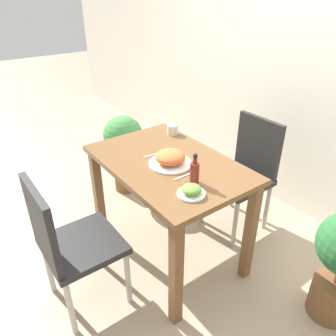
{
  "coord_description": "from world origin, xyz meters",
  "views": [
    {
      "loc": [
        1.47,
        -1.07,
        1.76
      ],
      "look_at": [
        0.0,
        0.0,
        0.72
      ],
      "focal_mm": 35.0,
      "sensor_mm": 36.0,
      "label": 1
    }
  ],
  "objects": [
    {
      "name": "ground_plane",
      "position": [
        0.0,
        0.0,
        0.0
      ],
      "size": [
        16.0,
        16.0,
        0.0
      ],
      "primitive_type": "plane",
      "color": "tan"
    },
    {
      "name": "potted_plant_left",
      "position": [
        -0.94,
        0.19,
        0.47
      ],
      "size": [
        0.35,
        0.35,
        0.74
      ],
      "color": "brown",
      "rests_on": "ground_plane"
    },
    {
      "name": "chair_far",
      "position": [
        0.05,
        0.7,
        0.5
      ],
      "size": [
        0.42,
        0.42,
        0.89
      ],
      "color": "black",
      "rests_on": "ground_plane"
    },
    {
      "name": "side_plate",
      "position": [
        0.38,
        -0.12,
        0.8
      ],
      "size": [
        0.15,
        0.15,
        0.06
      ],
      "color": "white",
      "rests_on": "dining_table"
    },
    {
      "name": "fork_utensil",
      "position": [
        -0.12,
        -0.01,
        0.77
      ],
      "size": [
        0.02,
        0.17,
        0.0
      ],
      "rotation": [
        0.0,
        0.0,
        1.51
      ],
      "color": "silver",
      "rests_on": "dining_table"
    },
    {
      "name": "food_plate",
      "position": [
        0.04,
        -0.01,
        0.81
      ],
      "size": [
        0.27,
        0.27,
        0.09
      ],
      "color": "white",
      "rests_on": "dining_table"
    },
    {
      "name": "dining_table",
      "position": [
        0.0,
        0.0,
        0.64
      ],
      "size": [
        1.06,
        0.69,
        0.77
      ],
      "color": "brown",
      "rests_on": "ground_plane"
    },
    {
      "name": "wall_back",
      "position": [
        0.0,
        1.26,
        1.3
      ],
      "size": [
        8.0,
        0.05,
        2.6
      ],
      "color": "white",
      "rests_on": "ground_plane"
    },
    {
      "name": "sauce_bottle",
      "position": [
        0.29,
        -0.03,
        0.84
      ],
      "size": [
        0.05,
        0.05,
        0.18
      ],
      "color": "maroon",
      "rests_on": "dining_table"
    },
    {
      "name": "spoon_utensil",
      "position": [
        0.21,
        -0.01,
        0.77
      ],
      "size": [
        0.01,
        0.19,
        0.0
      ],
      "rotation": [
        0.0,
        0.0,
        1.59
      ],
      "color": "silver",
      "rests_on": "dining_table"
    },
    {
      "name": "chair_near",
      "position": [
        0.03,
        -0.71,
        0.5
      ],
      "size": [
        0.42,
        0.42,
        0.89
      ],
      "rotation": [
        0.0,
        0.0,
        3.14
      ],
      "color": "black",
      "rests_on": "ground_plane"
    },
    {
      "name": "drink_cup",
      "position": [
        -0.32,
        0.28,
        0.81
      ],
      "size": [
        0.08,
        0.08,
        0.07
      ],
      "color": "silver",
      "rests_on": "dining_table"
    }
  ]
}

